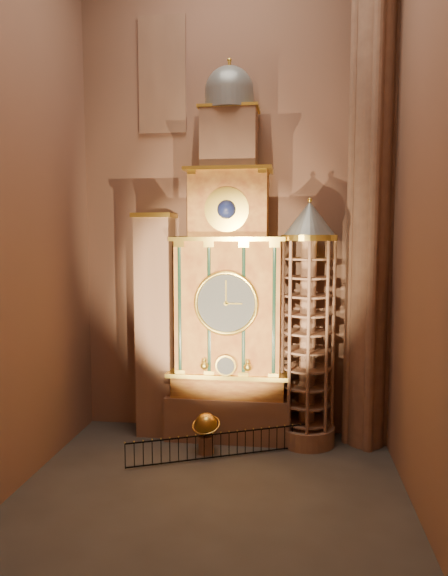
# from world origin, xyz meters

# --- Properties ---
(floor) EXTENTS (14.00, 14.00, 0.00)m
(floor) POSITION_xyz_m (0.00, 0.00, 0.00)
(floor) COLOR #383330
(floor) RESTS_ON ground
(wall_back) EXTENTS (22.00, 0.00, 22.00)m
(wall_back) POSITION_xyz_m (0.00, 6.00, 11.00)
(wall_back) COLOR #905E4E
(wall_back) RESTS_ON floor
(wall_left) EXTENTS (0.00, 22.00, 22.00)m
(wall_left) POSITION_xyz_m (-7.00, 0.00, 11.00)
(wall_left) COLOR #905E4E
(wall_left) RESTS_ON floor
(wall_right) EXTENTS (0.00, 22.00, 22.00)m
(wall_right) POSITION_xyz_m (7.00, 0.00, 11.00)
(wall_right) COLOR #905E4E
(wall_right) RESTS_ON floor
(astronomical_clock) EXTENTS (5.60, 2.41, 16.70)m
(astronomical_clock) POSITION_xyz_m (0.00, 4.96, 6.68)
(astronomical_clock) COLOR #8C634C
(astronomical_clock) RESTS_ON floor
(portrait_tower) EXTENTS (1.80, 1.60, 10.20)m
(portrait_tower) POSITION_xyz_m (-3.40, 4.98, 5.15)
(portrait_tower) COLOR #8C634C
(portrait_tower) RESTS_ON floor
(stair_turret) EXTENTS (2.50, 2.50, 10.80)m
(stair_turret) POSITION_xyz_m (3.50, 4.70, 5.27)
(stair_turret) COLOR #8C634C
(stair_turret) RESTS_ON floor
(gothic_pier) EXTENTS (2.04, 2.04, 22.00)m
(gothic_pier) POSITION_xyz_m (6.10, 5.00, 11.00)
(gothic_pier) COLOR #8C634C
(gothic_pier) RESTS_ON floor
(stained_glass_window) EXTENTS (2.20, 0.14, 5.20)m
(stained_glass_window) POSITION_xyz_m (-3.20, 5.92, 16.50)
(stained_glass_window) COLOR navy
(stained_glass_window) RESTS_ON wall_back
(celestial_globe) EXTENTS (1.39, 1.34, 1.74)m
(celestial_globe) POSITION_xyz_m (-0.73, 2.99, 1.04)
(celestial_globe) COLOR #8C634C
(celestial_globe) RESTS_ON floor
(iron_railing) EXTENTS (7.17, 3.17, 1.03)m
(iron_railing) POSITION_xyz_m (-0.03, 2.56, 0.56)
(iron_railing) COLOR black
(iron_railing) RESTS_ON floor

